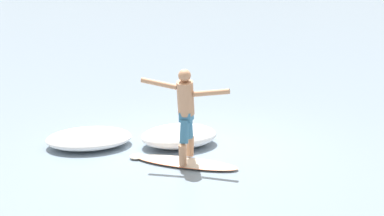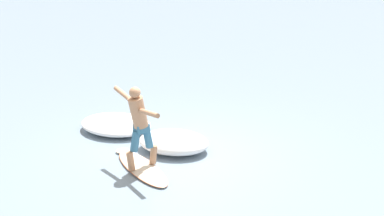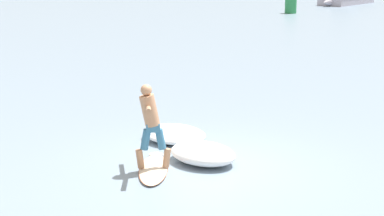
{
  "view_description": "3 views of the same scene",
  "coord_description": "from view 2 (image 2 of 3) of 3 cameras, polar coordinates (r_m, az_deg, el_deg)",
  "views": [
    {
      "loc": [
        -3.81,
        -10.83,
        3.68
      ],
      "look_at": [
        0.07,
        0.05,
        0.74
      ],
      "focal_mm": 60.0,
      "sensor_mm": 36.0,
      "label": 1
    },
    {
      "loc": [
        4.42,
        -11.04,
        5.33
      ],
      "look_at": [
        0.18,
        0.32,
        0.92
      ],
      "focal_mm": 60.0,
      "sensor_mm": 36.0,
      "label": 2
    },
    {
      "loc": [
        9.0,
        -7.93,
        4.01
      ],
      "look_at": [
        -0.16,
        -0.13,
        1.17
      ],
      "focal_mm": 60.0,
      "sensor_mm": 36.0,
      "label": 3
    }
  ],
  "objects": [
    {
      "name": "wave_foam_at_nose",
      "position": [
        13.14,
        -1.63,
        -3.03
      ],
      "size": [
        1.53,
        1.18,
        0.39
      ],
      "color": "white",
      "rests_on": "ground"
    },
    {
      "name": "ground_plane",
      "position": [
        13.04,
        -1.23,
        -4.15
      ],
      "size": [
        200.0,
        200.0,
        0.0
      ],
      "primitive_type": "plane",
      "color": "#798EA2"
    },
    {
      "name": "surfboard",
      "position": [
        12.42,
        -4.49,
        -5.3
      ],
      "size": [
        1.8,
        1.63,
        0.21
      ],
      "color": "beige",
      "rests_on": "ground"
    },
    {
      "name": "surfer",
      "position": [
        11.98,
        -4.74,
        -1.16
      ],
      "size": [
        1.32,
        0.93,
        1.63
      ],
      "color": "tan",
      "rests_on": "surfboard"
    },
    {
      "name": "wave_foam_at_tail",
      "position": [
        14.25,
        -6.78,
        -1.47
      ],
      "size": [
        1.66,
        1.32,
        0.31
      ],
      "color": "white",
      "rests_on": "ground"
    }
  ]
}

